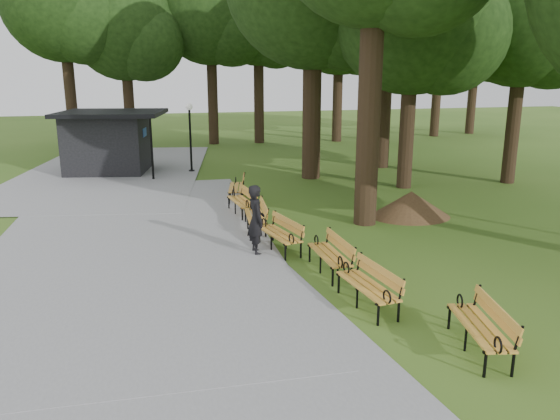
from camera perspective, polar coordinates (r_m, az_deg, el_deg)
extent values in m
plane|color=#375B1A|center=(13.56, 1.27, -5.60)|extent=(100.00, 100.00, 0.00)
cube|color=gray|center=(15.96, -15.73, -2.93)|extent=(12.00, 38.00, 0.06)
imported|color=black|center=(14.00, -2.52, -1.03)|extent=(0.49, 0.70, 1.83)
cylinder|color=black|center=(25.75, -9.35, 7.16)|extent=(0.10, 0.10, 2.94)
sphere|color=white|center=(25.60, -9.50, 10.64)|extent=(0.32, 0.32, 0.32)
cone|color=#47301C|center=(18.22, 13.55, 0.62)|extent=(2.21, 2.21, 0.84)
cylinder|color=black|center=(16.59, 9.39, 12.15)|extent=(0.70, 0.70, 8.07)
cylinder|color=black|center=(22.41, 13.25, 10.12)|extent=(0.60, 0.60, 6.21)
sphere|color=black|center=(22.46, 13.82, 19.53)|extent=(6.21, 6.21, 6.21)
cylinder|color=black|center=(23.86, 3.37, 12.39)|extent=(0.80, 0.80, 7.60)
cylinder|color=black|center=(27.09, 10.86, 12.54)|extent=(0.76, 0.76, 7.73)
cylinder|color=black|center=(24.77, 23.38, 9.68)|extent=(0.56, 0.56, 6.18)
sphere|color=black|center=(24.81, 24.26, 18.13)|extent=(5.64, 5.64, 5.64)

